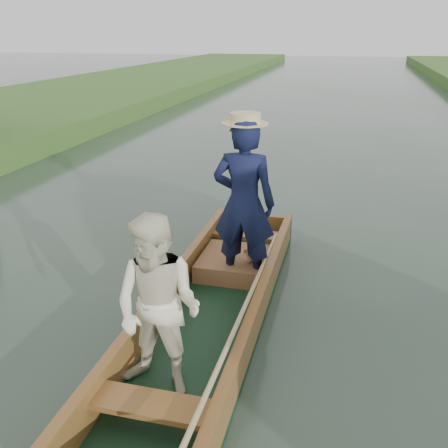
# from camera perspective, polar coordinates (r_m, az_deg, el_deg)

# --- Properties ---
(ground) EXTENTS (120.00, 120.00, 0.00)m
(ground) POSITION_cam_1_polar(r_m,az_deg,el_deg) (5.47, -1.58, -11.57)
(ground) COLOR #283D30
(ground) RESTS_ON ground
(trees_far) EXTENTS (22.42, 13.05, 4.59)m
(trees_far) POSITION_cam_1_polar(r_m,az_deg,el_deg) (13.65, 12.89, 18.93)
(trees_far) COLOR #47331E
(trees_far) RESTS_ON ground
(punt) EXTENTS (1.12, 5.00, 2.11)m
(punt) POSITION_cam_1_polar(r_m,az_deg,el_deg) (5.16, -1.39, -5.28)
(punt) COLOR black
(punt) RESTS_ON ground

